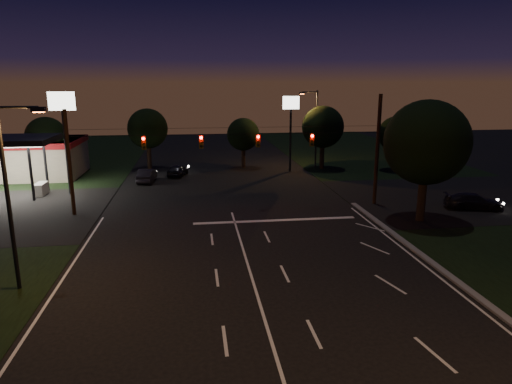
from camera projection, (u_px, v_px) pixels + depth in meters
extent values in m
plane|color=black|center=(256.00, 292.00, 22.03)|extent=(140.00, 140.00, 0.00)
cube|color=black|center=(456.00, 198.00, 40.09)|extent=(20.00, 16.00, 0.02)
cube|color=silver|center=(279.00, 367.00, 16.25)|extent=(0.14, 40.00, 0.01)
cube|color=silver|center=(275.00, 220.00, 33.50)|extent=(12.00, 0.50, 0.01)
cylinder|color=black|center=(374.00, 204.00, 38.07)|extent=(0.30, 0.30, 9.00)
cylinder|color=black|center=(75.00, 215.00, 34.89)|extent=(0.28, 0.28, 8.00)
cylinder|color=black|center=(230.00, 134.00, 35.07)|extent=(24.00, 0.03, 0.03)
cylinder|color=black|center=(230.00, 128.00, 34.95)|extent=(24.00, 0.02, 0.02)
cube|color=#3F3307|center=(144.00, 143.00, 34.34)|extent=(0.32, 0.26, 1.00)
sphere|color=#FF0705|center=(143.00, 139.00, 34.11)|extent=(0.22, 0.22, 0.22)
sphere|color=black|center=(144.00, 143.00, 34.19)|extent=(0.20, 0.20, 0.20)
sphere|color=black|center=(144.00, 147.00, 34.26)|extent=(0.20, 0.20, 0.20)
cube|color=#3F3307|center=(201.00, 142.00, 34.91)|extent=(0.32, 0.26, 1.00)
sphere|color=#FF0705|center=(201.00, 138.00, 34.68)|extent=(0.22, 0.22, 0.22)
sphere|color=black|center=(201.00, 142.00, 34.76)|extent=(0.20, 0.20, 0.20)
sphere|color=black|center=(201.00, 146.00, 34.83)|extent=(0.20, 0.20, 0.20)
cube|color=#3F3307|center=(258.00, 141.00, 35.49)|extent=(0.32, 0.26, 1.00)
sphere|color=#FF0705|center=(258.00, 137.00, 35.26)|extent=(0.22, 0.22, 0.22)
sphere|color=black|center=(258.00, 141.00, 35.34)|extent=(0.20, 0.20, 0.20)
sphere|color=black|center=(258.00, 145.00, 35.41)|extent=(0.20, 0.20, 0.20)
cube|color=#3F3307|center=(312.00, 140.00, 36.06)|extent=(0.32, 0.26, 1.00)
sphere|color=#FF0705|center=(312.00, 136.00, 35.83)|extent=(0.22, 0.22, 0.22)
sphere|color=black|center=(312.00, 140.00, 35.91)|extent=(0.20, 0.20, 0.20)
sphere|color=black|center=(312.00, 144.00, 35.98)|extent=(0.20, 0.20, 0.20)
cube|color=gray|center=(12.00, 158.00, 48.51)|extent=(14.00, 8.00, 4.00)
cube|color=maroon|center=(10.00, 142.00, 48.11)|extent=(14.20, 8.20, 0.60)
cube|color=gray|center=(41.00, 189.00, 40.91)|extent=(0.80, 2.00, 1.10)
cylinder|color=black|center=(31.00, 173.00, 38.55)|extent=(0.24, 0.24, 4.80)
cylinder|color=black|center=(46.00, 165.00, 42.40)|extent=(0.24, 0.24, 4.80)
cylinder|color=black|center=(67.00, 153.00, 40.49)|extent=(0.24, 0.24, 7.50)
cube|color=white|center=(62.00, 101.00, 39.42)|extent=(2.20, 0.30, 1.60)
cylinder|color=black|center=(290.00, 141.00, 51.16)|extent=(0.24, 0.24, 7.00)
cube|color=white|center=(291.00, 103.00, 50.18)|extent=(1.80, 0.30, 1.40)
cylinder|color=black|center=(8.00, 200.00, 21.38)|extent=(0.20, 0.20, 9.00)
cylinder|color=black|center=(17.00, 107.00, 20.49)|extent=(1.80, 0.12, 0.12)
cube|color=black|center=(38.00, 109.00, 20.64)|extent=(0.60, 0.35, 0.22)
cube|color=#F55C1D|center=(39.00, 112.00, 20.66)|extent=(0.45, 0.25, 0.04)
cylinder|color=black|center=(316.00, 130.00, 53.32)|extent=(0.20, 0.20, 9.00)
cylinder|color=black|center=(310.00, 92.00, 52.19)|extent=(1.80, 0.12, 0.12)
cube|color=black|center=(302.00, 93.00, 52.09)|extent=(0.60, 0.35, 0.22)
cube|color=#F55C1D|center=(302.00, 94.00, 52.12)|extent=(0.45, 0.25, 0.04)
cylinder|color=black|center=(422.00, 194.00, 32.98)|extent=(0.60, 0.60, 4.00)
sphere|color=black|center=(427.00, 142.00, 32.10)|extent=(6.00, 6.00, 6.00)
sphere|color=black|center=(431.00, 144.00, 32.65)|extent=(4.50, 4.50, 4.50)
sphere|color=black|center=(416.00, 144.00, 32.34)|extent=(4.20, 4.20, 4.20)
cylinder|color=black|center=(49.00, 164.00, 48.19)|extent=(0.49, 0.49, 3.00)
sphere|color=black|center=(46.00, 137.00, 47.53)|extent=(4.20, 4.20, 4.20)
sphere|color=black|center=(52.00, 138.00, 47.92)|extent=(3.15, 3.15, 3.15)
sphere|color=black|center=(43.00, 138.00, 47.70)|extent=(2.94, 2.94, 2.94)
cylinder|color=black|center=(149.00, 155.00, 53.34)|extent=(0.52, 0.52, 3.25)
sphere|color=black|center=(148.00, 129.00, 52.62)|extent=(4.60, 4.60, 4.60)
sphere|color=black|center=(152.00, 129.00, 53.05)|extent=(3.45, 3.45, 3.45)
sphere|color=black|center=(144.00, 129.00, 52.81)|extent=(3.22, 3.22, 3.22)
cylinder|color=black|center=(243.00, 156.00, 53.89)|extent=(0.47, 0.47, 2.75)
sphere|color=black|center=(243.00, 134.00, 53.28)|extent=(3.80, 3.80, 3.80)
sphere|color=black|center=(246.00, 135.00, 53.63)|extent=(2.85, 2.85, 2.85)
sphere|color=black|center=(240.00, 135.00, 53.43)|extent=(2.66, 2.66, 2.66)
cylinder|color=black|center=(322.00, 154.00, 53.08)|extent=(0.53, 0.53, 3.40)
sphere|color=black|center=(323.00, 127.00, 52.33)|extent=(4.80, 4.80, 4.80)
sphere|color=black|center=(326.00, 128.00, 52.77)|extent=(3.60, 3.60, 3.60)
sphere|color=black|center=(318.00, 128.00, 52.52)|extent=(3.36, 3.36, 3.36)
cylinder|color=black|center=(394.00, 158.00, 52.27)|extent=(0.48, 0.48, 2.90)
sphere|color=black|center=(396.00, 134.00, 51.63)|extent=(4.00, 4.00, 4.00)
sphere|color=black|center=(398.00, 135.00, 52.00)|extent=(3.00, 3.00, 3.00)
sphere|color=black|center=(392.00, 135.00, 51.79)|extent=(2.80, 2.80, 2.80)
imported|color=black|center=(178.00, 170.00, 49.32)|extent=(2.48, 3.99, 1.27)
imported|color=black|center=(147.00, 175.00, 46.28)|extent=(1.80, 4.21, 1.35)
imported|color=black|center=(474.00, 201.00, 36.31)|extent=(4.78, 2.92, 1.29)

